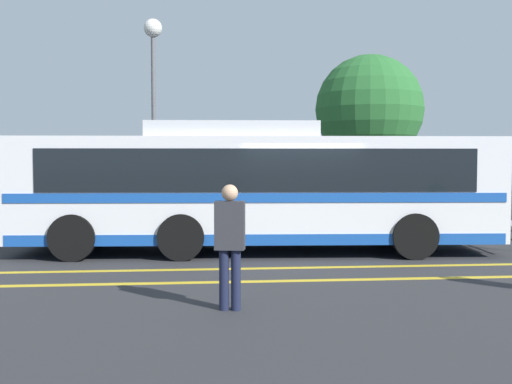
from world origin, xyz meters
TOP-DOWN VIEW (x-y plane):
  - ground_plane at (0.00, 0.00)m, footprint 220.00×220.00m
  - lane_strip_0 at (-0.87, -1.76)m, footprint 30.93×0.20m
  - lane_strip_1 at (-0.87, -3.03)m, footprint 30.93×0.20m
  - curb_strip at (-0.87, 5.33)m, footprint 38.93×0.36m
  - transit_bus at (-0.89, 0.44)m, footprint 11.36×3.17m
  - parked_car_1 at (-5.69, 3.92)m, footprint 3.93×2.08m
  - parked_car_2 at (0.57, 3.90)m, footprint 4.24×1.96m
  - pedestrian_1 at (-1.74, -5.00)m, footprint 0.45×0.29m
  - street_lamp at (-3.68, 6.47)m, footprint 0.60×0.60m
  - tree_0 at (4.02, 8.20)m, footprint 3.96×3.96m

SIDE VIEW (x-z plane):
  - ground_plane at x=0.00m, z-range 0.00..0.00m
  - lane_strip_0 at x=-0.87m, z-range 0.00..0.01m
  - lane_strip_1 at x=-0.87m, z-range 0.00..0.01m
  - curb_strip at x=-0.87m, z-range 0.00..0.15m
  - parked_car_1 at x=-5.69m, z-range 0.02..1.36m
  - parked_car_2 at x=0.57m, z-range 0.02..1.43m
  - pedestrian_1 at x=-1.74m, z-range 0.13..1.92m
  - transit_bus at x=-0.89m, z-range 0.03..3.03m
  - tree_0 at x=4.02m, z-range 1.02..7.02m
  - street_lamp at x=-3.68m, z-range 1.85..8.58m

